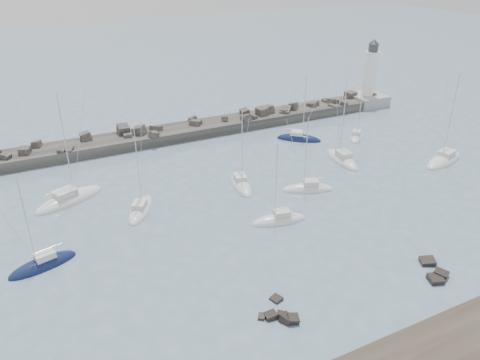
{
  "coord_description": "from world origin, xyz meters",
  "views": [
    {
      "loc": [
        -21.36,
        -37.34,
        30.45
      ],
      "look_at": [
        3.33,
        12.0,
        3.05
      ],
      "focal_mm": 35.0,
      "sensor_mm": 36.0,
      "label": 1
    }
  ],
  "objects_px": {
    "sailboat_5": "(241,185)",
    "sailboat_10": "(356,137)",
    "sailboat_2": "(141,210)",
    "sailboat_1": "(43,265)",
    "sailboat_6": "(299,139)",
    "sailboat_4": "(279,221)",
    "sailboat_3": "(70,200)",
    "sailboat_9": "(444,160)",
    "lighthouse": "(368,91)",
    "sailboat_8": "(342,160)",
    "sailboat_7": "(308,189)"
  },
  "relations": [
    {
      "from": "sailboat_5",
      "to": "sailboat_10",
      "type": "distance_m",
      "value": 28.12
    },
    {
      "from": "sailboat_2",
      "to": "sailboat_1",
      "type": "bearing_deg",
      "value": -151.51
    },
    {
      "from": "sailboat_6",
      "to": "sailboat_4",
      "type": "bearing_deg",
      "value": -127.97
    },
    {
      "from": "sailboat_1",
      "to": "sailboat_3",
      "type": "bearing_deg",
      "value": 70.84
    },
    {
      "from": "sailboat_6",
      "to": "sailboat_9",
      "type": "distance_m",
      "value": 23.98
    },
    {
      "from": "sailboat_5",
      "to": "sailboat_10",
      "type": "bearing_deg",
      "value": 15.72
    },
    {
      "from": "sailboat_3",
      "to": "sailboat_9",
      "type": "relative_size",
      "value": 1.03
    },
    {
      "from": "sailboat_3",
      "to": "lighthouse",
      "type": "bearing_deg",
      "value": 13.97
    },
    {
      "from": "sailboat_8",
      "to": "sailboat_1",
      "type": "bearing_deg",
      "value": -170.01
    },
    {
      "from": "sailboat_9",
      "to": "sailboat_1",
      "type": "bearing_deg",
      "value": -179.4
    },
    {
      "from": "lighthouse",
      "to": "sailboat_7",
      "type": "distance_m",
      "value": 43.8
    },
    {
      "from": "sailboat_2",
      "to": "sailboat_9",
      "type": "distance_m",
      "value": 48.01
    },
    {
      "from": "sailboat_9",
      "to": "sailboat_6",
      "type": "bearing_deg",
      "value": 130.64
    },
    {
      "from": "sailboat_1",
      "to": "sailboat_9",
      "type": "relative_size",
      "value": 0.76
    },
    {
      "from": "sailboat_2",
      "to": "sailboat_7",
      "type": "xyz_separation_m",
      "value": [
        22.57,
        -4.82,
        0.01
      ]
    },
    {
      "from": "lighthouse",
      "to": "sailboat_8",
      "type": "relative_size",
      "value": 1.06
    },
    {
      "from": "sailboat_1",
      "to": "sailboat_10",
      "type": "distance_m",
      "value": 56.48
    },
    {
      "from": "lighthouse",
      "to": "sailboat_6",
      "type": "xyz_separation_m",
      "value": [
        -24.42,
        -10.82,
        -2.95
      ]
    },
    {
      "from": "sailboat_6",
      "to": "sailboat_9",
      "type": "relative_size",
      "value": 0.81
    },
    {
      "from": "sailboat_5",
      "to": "sailboat_8",
      "type": "bearing_deg",
      "value": 1.73
    },
    {
      "from": "sailboat_7",
      "to": "sailboat_9",
      "type": "bearing_deg",
      "value": -3.15
    },
    {
      "from": "lighthouse",
      "to": "sailboat_6",
      "type": "relative_size",
      "value": 1.18
    },
    {
      "from": "sailboat_3",
      "to": "sailboat_8",
      "type": "xyz_separation_m",
      "value": [
        40.91,
        -5.63,
        0.0
      ]
    },
    {
      "from": "lighthouse",
      "to": "sailboat_9",
      "type": "height_order",
      "value": "sailboat_9"
    },
    {
      "from": "lighthouse",
      "to": "sailboat_3",
      "type": "height_order",
      "value": "sailboat_3"
    },
    {
      "from": "lighthouse",
      "to": "sailboat_4",
      "type": "relative_size",
      "value": 1.28
    },
    {
      "from": "sailboat_5",
      "to": "sailboat_6",
      "type": "relative_size",
      "value": 1.0
    },
    {
      "from": "sailboat_2",
      "to": "sailboat_4",
      "type": "relative_size",
      "value": 1.06
    },
    {
      "from": "sailboat_5",
      "to": "sailboat_7",
      "type": "distance_m",
      "value": 9.52
    },
    {
      "from": "sailboat_4",
      "to": "sailboat_6",
      "type": "relative_size",
      "value": 0.92
    },
    {
      "from": "sailboat_1",
      "to": "sailboat_7",
      "type": "height_order",
      "value": "sailboat_7"
    },
    {
      "from": "sailboat_10",
      "to": "sailboat_5",
      "type": "bearing_deg",
      "value": -164.28
    },
    {
      "from": "sailboat_5",
      "to": "sailboat_8",
      "type": "relative_size",
      "value": 0.9
    },
    {
      "from": "sailboat_5",
      "to": "lighthouse",
      "type": "bearing_deg",
      "value": 28.03
    },
    {
      "from": "lighthouse",
      "to": "sailboat_9",
      "type": "distance_m",
      "value": 30.47
    },
    {
      "from": "sailboat_1",
      "to": "sailboat_2",
      "type": "relative_size",
      "value": 0.96
    },
    {
      "from": "sailboat_5",
      "to": "sailboat_1",
      "type": "bearing_deg",
      "value": -164.7
    },
    {
      "from": "sailboat_2",
      "to": "sailboat_5",
      "type": "height_order",
      "value": "sailboat_5"
    },
    {
      "from": "lighthouse",
      "to": "sailboat_10",
      "type": "distance_m",
      "value": 20.8
    },
    {
      "from": "sailboat_5",
      "to": "sailboat_9",
      "type": "relative_size",
      "value": 0.81
    },
    {
      "from": "sailboat_8",
      "to": "sailboat_7",
      "type": "bearing_deg",
      "value": -150.16
    },
    {
      "from": "sailboat_4",
      "to": "sailboat_5",
      "type": "height_order",
      "value": "sailboat_5"
    },
    {
      "from": "sailboat_6",
      "to": "sailboat_10",
      "type": "relative_size",
      "value": 1.18
    },
    {
      "from": "sailboat_6",
      "to": "sailboat_8",
      "type": "relative_size",
      "value": 0.9
    },
    {
      "from": "sailboat_3",
      "to": "sailboat_9",
      "type": "bearing_deg",
      "value": -13.24
    },
    {
      "from": "sailboat_1",
      "to": "sailboat_8",
      "type": "xyz_separation_m",
      "value": [
        45.66,
        8.04,
        0.01
      ]
    },
    {
      "from": "sailboat_1",
      "to": "lighthouse",
      "type": "bearing_deg",
      "value": 23.26
    },
    {
      "from": "lighthouse",
      "to": "sailboat_5",
      "type": "height_order",
      "value": "lighthouse"
    },
    {
      "from": "sailboat_3",
      "to": "sailboat_4",
      "type": "height_order",
      "value": "sailboat_3"
    },
    {
      "from": "sailboat_4",
      "to": "sailboat_9",
      "type": "xyz_separation_m",
      "value": [
        33.0,
        4.07,
        -0.01
      ]
    }
  ]
}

